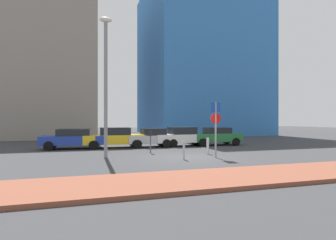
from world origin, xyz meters
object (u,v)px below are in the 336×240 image
at_px(traffic_bollard_near, 184,151).
at_px(parked_car_green, 216,136).
at_px(parked_car_yellow, 114,137).
at_px(parked_car_white, 181,136).
at_px(parked_car_blue, 73,138).
at_px(parking_meter, 150,139).
at_px(traffic_bollard_mid, 208,146).
at_px(parked_car_silver, 153,137).
at_px(parking_sign_post, 216,123).
at_px(street_lamp, 106,76).

bearing_deg(traffic_bollard_near, parked_car_green, 51.90).
bearing_deg(parked_car_yellow, parked_car_white, -1.82).
distance_m(parked_car_blue, parked_car_yellow, 2.95).
bearing_deg(traffic_bollard_near, parking_meter, 106.80).
bearing_deg(parked_car_yellow, traffic_bollard_mid, -47.13).
relative_size(parked_car_silver, parking_meter, 2.97).
bearing_deg(parked_car_silver, parked_car_green, -1.91).
distance_m(parked_car_silver, parking_meter, 3.93).
xyz_separation_m(parked_car_blue, parking_sign_post, (7.77, -7.32, 1.20)).
bearing_deg(parking_sign_post, parked_car_silver, 104.73).
bearing_deg(parked_car_blue, parking_sign_post, -43.28).
height_order(parked_car_blue, traffic_bollard_near, parked_car_blue).
distance_m(parked_car_yellow, parked_car_green, 8.35).
relative_size(parked_car_silver, street_lamp, 0.52).
relative_size(parking_meter, traffic_bollard_mid, 1.36).
height_order(parked_car_silver, parked_car_white, parked_car_white).
distance_m(parking_sign_post, traffic_bollard_mid, 2.22).
bearing_deg(street_lamp, parked_car_yellow, 78.91).
bearing_deg(parked_car_silver, parking_sign_post, -75.27).
height_order(parking_sign_post, traffic_bollard_mid, parking_sign_post).
height_order(parked_car_green, traffic_bollard_near, parked_car_green).
relative_size(parked_car_yellow, parked_car_silver, 1.12).
relative_size(parked_car_blue, parking_sign_post, 1.46).
height_order(parking_meter, traffic_bollard_near, parking_meter).
distance_m(parking_meter, traffic_bollard_near, 3.55).
bearing_deg(parked_car_white, parking_meter, -132.68).
bearing_deg(parked_car_silver, parked_car_blue, 177.03).
bearing_deg(parking_sign_post, traffic_bollard_mid, 79.79).
height_order(parked_car_white, traffic_bollard_mid, parked_car_white).
height_order(parked_car_yellow, parked_car_silver, parked_car_yellow).
bearing_deg(parked_car_yellow, street_lamp, -101.09).
bearing_deg(parked_car_silver, street_lamp, -128.22).
relative_size(traffic_bollard_near, traffic_bollard_mid, 0.95).
relative_size(parking_sign_post, parking_meter, 2.27).
relative_size(parked_car_yellow, street_lamp, 0.58).
bearing_deg(parked_car_blue, parked_car_yellow, -2.99).
height_order(parked_car_yellow, traffic_bollard_near, parked_car_yellow).
bearing_deg(parking_meter, parked_car_yellow, 115.50).
bearing_deg(parked_car_white, parked_car_green, -3.11).
distance_m(parked_car_silver, parked_car_white, 2.34).
bearing_deg(parking_meter, traffic_bollard_near, -73.20).
height_order(parked_car_yellow, street_lamp, street_lamp).
xyz_separation_m(parked_car_green, parking_meter, (-6.48, -3.58, 0.12)).
xyz_separation_m(parked_car_silver, parked_car_white, (2.34, -0.01, 0.04)).
bearing_deg(traffic_bollard_mid, parking_meter, 153.79).
height_order(parked_car_white, traffic_bollard_near, parked_car_white).
xyz_separation_m(parked_car_silver, street_lamp, (-4.02, -5.10, 3.84)).
bearing_deg(traffic_bollard_near, parked_car_blue, 128.05).
relative_size(parked_car_green, parking_meter, 3.09).
xyz_separation_m(parked_car_blue, parked_car_yellow, (2.94, -0.15, 0.03)).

